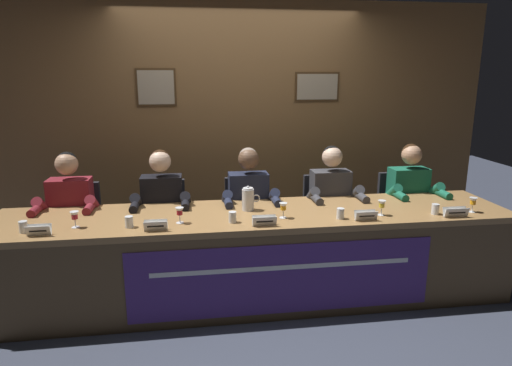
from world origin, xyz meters
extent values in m
plane|color=#383D4C|center=(0.00, 0.00, 0.00)|extent=(12.00, 12.00, 0.00)
cube|color=brown|center=(0.00, 1.32, 1.30)|extent=(5.42, 0.12, 2.60)
cube|color=#4C3319|center=(-0.84, 1.26, 1.73)|extent=(0.40, 0.02, 0.38)
cube|color=tan|center=(-0.84, 1.25, 1.73)|extent=(0.36, 0.01, 0.34)
cube|color=#4C3319|center=(0.84, 1.26, 1.73)|extent=(0.48, 0.02, 0.31)
cube|color=tan|center=(0.84, 1.25, 1.73)|extent=(0.44, 0.01, 0.27)
cube|color=olive|center=(0.00, 0.00, 0.73)|extent=(4.22, 0.84, 0.05)
cube|color=brown|center=(0.00, -0.40, 0.35)|extent=(4.16, 0.04, 0.70)
cube|color=brown|center=(2.06, 0.00, 0.35)|extent=(0.08, 0.76, 0.70)
cube|color=#4C2D7A|center=(0.15, -0.42, 0.35)|extent=(2.32, 0.01, 0.56)
cube|color=white|center=(0.15, -0.43, 0.45)|extent=(1.97, 0.00, 0.04)
cylinder|color=black|center=(-1.57, 0.52, 0.01)|extent=(0.44, 0.44, 0.02)
cylinder|color=black|center=(-1.57, 0.52, 0.22)|extent=(0.05, 0.05, 0.39)
cube|color=#232328|center=(-1.57, 0.52, 0.43)|extent=(0.44, 0.44, 0.03)
cube|color=#232328|center=(-1.57, 0.72, 0.67)|extent=(0.40, 0.05, 0.44)
cylinder|color=black|center=(-1.67, 0.17, 0.22)|extent=(0.10, 0.10, 0.45)
cylinder|color=black|center=(-1.47, 0.17, 0.22)|extent=(0.10, 0.10, 0.45)
cylinder|color=black|center=(-1.67, 0.32, 0.50)|extent=(0.13, 0.34, 0.13)
cylinder|color=black|center=(-1.47, 0.32, 0.50)|extent=(0.13, 0.34, 0.13)
cube|color=maroon|center=(-1.57, 0.49, 0.74)|extent=(0.36, 0.20, 0.48)
sphere|color=tan|center=(-1.57, 0.47, 1.11)|extent=(0.19, 0.19, 0.19)
sphere|color=black|center=(-1.57, 0.49, 1.13)|extent=(0.17, 0.17, 0.17)
cylinder|color=maroon|center=(-1.78, 0.39, 0.76)|extent=(0.09, 0.30, 0.25)
cylinder|color=maroon|center=(-1.36, 0.39, 0.76)|extent=(0.09, 0.30, 0.25)
cylinder|color=maroon|center=(-1.78, 0.23, 0.78)|extent=(0.07, 0.24, 0.07)
cylinder|color=maroon|center=(-1.36, 0.23, 0.78)|extent=(0.07, 0.24, 0.07)
cube|color=white|center=(-1.59, -0.33, 0.79)|extent=(0.16, 0.03, 0.08)
cube|color=white|center=(-1.59, -0.29, 0.79)|extent=(0.16, 0.03, 0.08)
cube|color=black|center=(-1.59, -0.33, 0.79)|extent=(0.11, 0.01, 0.01)
cylinder|color=white|center=(-1.37, -0.17, 0.75)|extent=(0.06, 0.06, 0.00)
cylinder|color=white|center=(-1.37, -0.17, 0.78)|extent=(0.01, 0.01, 0.05)
cone|color=white|center=(-1.37, -0.17, 0.84)|extent=(0.06, 0.06, 0.06)
cylinder|color=#B21E2D|center=(-1.37, -0.17, 0.84)|extent=(0.04, 0.04, 0.04)
cylinder|color=silver|center=(-1.71, -0.23, 0.79)|extent=(0.06, 0.06, 0.08)
cylinder|color=silver|center=(-1.71, -0.23, 0.78)|extent=(0.05, 0.05, 0.05)
cylinder|color=black|center=(-0.78, 0.52, 0.01)|extent=(0.44, 0.44, 0.02)
cylinder|color=black|center=(-0.78, 0.52, 0.22)|extent=(0.05, 0.05, 0.39)
cube|color=#232328|center=(-0.78, 0.52, 0.43)|extent=(0.44, 0.44, 0.03)
cube|color=#232328|center=(-0.78, 0.72, 0.67)|extent=(0.40, 0.05, 0.44)
cylinder|color=black|center=(-0.88, 0.17, 0.22)|extent=(0.10, 0.10, 0.45)
cylinder|color=black|center=(-0.68, 0.17, 0.22)|extent=(0.10, 0.10, 0.45)
cylinder|color=black|center=(-0.88, 0.32, 0.50)|extent=(0.13, 0.34, 0.13)
cylinder|color=black|center=(-0.68, 0.32, 0.50)|extent=(0.13, 0.34, 0.13)
cube|color=black|center=(-0.78, 0.49, 0.74)|extent=(0.36, 0.20, 0.48)
sphere|color=beige|center=(-0.78, 0.47, 1.11)|extent=(0.19, 0.19, 0.19)
sphere|color=#331E0F|center=(-0.78, 0.49, 1.13)|extent=(0.17, 0.17, 0.17)
cylinder|color=black|center=(-0.99, 0.39, 0.76)|extent=(0.09, 0.30, 0.25)
cylinder|color=black|center=(-0.57, 0.39, 0.76)|extent=(0.09, 0.30, 0.25)
cylinder|color=black|center=(-0.99, 0.23, 0.78)|extent=(0.07, 0.24, 0.07)
cylinder|color=black|center=(-0.57, 0.23, 0.78)|extent=(0.07, 0.24, 0.07)
cube|color=white|center=(-0.78, -0.34, 0.79)|extent=(0.17, 0.03, 0.08)
cube|color=white|center=(-0.78, -0.31, 0.79)|extent=(0.17, 0.03, 0.08)
cube|color=black|center=(-0.78, -0.35, 0.79)|extent=(0.12, 0.01, 0.01)
cylinder|color=white|center=(-0.61, -0.18, 0.75)|extent=(0.06, 0.06, 0.00)
cylinder|color=white|center=(-0.61, -0.18, 0.78)|extent=(0.01, 0.01, 0.05)
cone|color=white|center=(-0.61, -0.18, 0.84)|extent=(0.06, 0.06, 0.06)
cylinder|color=#B21E2D|center=(-0.61, -0.18, 0.84)|extent=(0.04, 0.04, 0.04)
cylinder|color=silver|center=(-0.98, -0.22, 0.79)|extent=(0.06, 0.06, 0.08)
cylinder|color=silver|center=(-0.98, -0.22, 0.78)|extent=(0.05, 0.05, 0.05)
cylinder|color=black|center=(0.00, 0.52, 0.01)|extent=(0.44, 0.44, 0.02)
cylinder|color=black|center=(0.00, 0.52, 0.22)|extent=(0.05, 0.05, 0.39)
cube|color=#232328|center=(0.00, 0.52, 0.43)|extent=(0.44, 0.44, 0.03)
cube|color=#232328|center=(0.00, 0.72, 0.67)|extent=(0.40, 0.05, 0.44)
cylinder|color=black|center=(-0.10, 0.17, 0.22)|extent=(0.10, 0.10, 0.45)
cylinder|color=black|center=(0.10, 0.17, 0.22)|extent=(0.10, 0.10, 0.45)
cylinder|color=black|center=(-0.10, 0.32, 0.50)|extent=(0.13, 0.34, 0.13)
cylinder|color=black|center=(0.10, 0.32, 0.50)|extent=(0.13, 0.34, 0.13)
cube|color=#1E2338|center=(0.00, 0.49, 0.74)|extent=(0.36, 0.20, 0.48)
sphere|color=brown|center=(0.00, 0.47, 1.11)|extent=(0.19, 0.19, 0.19)
sphere|color=gray|center=(0.00, 0.49, 1.13)|extent=(0.17, 0.17, 0.17)
cylinder|color=#1E2338|center=(-0.21, 0.39, 0.76)|extent=(0.09, 0.30, 0.25)
cylinder|color=#1E2338|center=(0.21, 0.39, 0.76)|extent=(0.09, 0.30, 0.25)
cylinder|color=#1E2338|center=(-0.21, 0.23, 0.78)|extent=(0.07, 0.24, 0.07)
cylinder|color=#1E2338|center=(0.21, 0.23, 0.78)|extent=(0.07, 0.24, 0.07)
cube|color=white|center=(0.01, -0.35, 0.79)|extent=(0.18, 0.03, 0.08)
cube|color=white|center=(0.01, -0.32, 0.79)|extent=(0.18, 0.03, 0.08)
cube|color=black|center=(0.01, -0.35, 0.79)|extent=(0.13, 0.01, 0.01)
cylinder|color=white|center=(0.19, -0.17, 0.75)|extent=(0.06, 0.06, 0.00)
cylinder|color=white|center=(0.19, -0.17, 0.78)|extent=(0.01, 0.01, 0.05)
cone|color=white|center=(0.19, -0.17, 0.84)|extent=(0.06, 0.06, 0.06)
cylinder|color=orange|center=(0.19, -0.17, 0.84)|extent=(0.04, 0.04, 0.04)
cylinder|color=silver|center=(-0.21, -0.22, 0.79)|extent=(0.06, 0.06, 0.08)
cylinder|color=silver|center=(-0.21, -0.22, 0.78)|extent=(0.05, 0.05, 0.05)
cylinder|color=black|center=(0.78, 0.52, 0.01)|extent=(0.44, 0.44, 0.02)
cylinder|color=black|center=(0.78, 0.52, 0.22)|extent=(0.05, 0.05, 0.39)
cube|color=#232328|center=(0.78, 0.52, 0.43)|extent=(0.44, 0.44, 0.03)
cube|color=#232328|center=(0.78, 0.72, 0.67)|extent=(0.40, 0.05, 0.44)
cylinder|color=black|center=(0.68, 0.17, 0.22)|extent=(0.10, 0.10, 0.45)
cylinder|color=black|center=(0.88, 0.17, 0.22)|extent=(0.10, 0.10, 0.45)
cylinder|color=black|center=(0.68, 0.32, 0.50)|extent=(0.13, 0.34, 0.13)
cylinder|color=black|center=(0.88, 0.32, 0.50)|extent=(0.13, 0.34, 0.13)
cube|color=#38383D|center=(0.78, 0.49, 0.74)|extent=(0.36, 0.20, 0.48)
sphere|color=beige|center=(0.78, 0.47, 1.11)|extent=(0.19, 0.19, 0.19)
sphere|color=black|center=(0.78, 0.49, 1.13)|extent=(0.17, 0.17, 0.17)
cylinder|color=#38383D|center=(0.57, 0.39, 0.76)|extent=(0.09, 0.30, 0.25)
cylinder|color=#38383D|center=(0.99, 0.39, 0.76)|extent=(0.09, 0.30, 0.25)
cylinder|color=#38383D|center=(0.57, 0.23, 0.78)|extent=(0.07, 0.24, 0.07)
cylinder|color=#38383D|center=(0.99, 0.23, 0.78)|extent=(0.07, 0.24, 0.07)
cube|color=white|center=(0.81, -0.34, 0.79)|extent=(0.17, 0.03, 0.08)
cube|color=white|center=(0.81, -0.30, 0.79)|extent=(0.17, 0.03, 0.08)
cube|color=black|center=(0.81, -0.34, 0.79)|extent=(0.12, 0.01, 0.01)
cylinder|color=white|center=(0.99, -0.21, 0.75)|extent=(0.06, 0.06, 0.00)
cylinder|color=white|center=(0.99, -0.21, 0.78)|extent=(0.01, 0.01, 0.05)
cone|color=white|center=(0.99, -0.21, 0.84)|extent=(0.06, 0.06, 0.06)
cylinder|color=yellow|center=(0.99, -0.21, 0.84)|extent=(0.04, 0.04, 0.04)
cylinder|color=silver|center=(0.63, -0.25, 0.79)|extent=(0.06, 0.06, 0.08)
cylinder|color=silver|center=(0.63, -0.25, 0.78)|extent=(0.05, 0.05, 0.05)
cylinder|color=black|center=(1.57, 0.52, 0.01)|extent=(0.44, 0.44, 0.02)
cylinder|color=black|center=(1.57, 0.52, 0.22)|extent=(0.05, 0.05, 0.39)
cube|color=#232328|center=(1.57, 0.52, 0.43)|extent=(0.44, 0.44, 0.03)
cube|color=#232328|center=(1.57, 0.72, 0.67)|extent=(0.40, 0.05, 0.44)
cylinder|color=black|center=(1.47, 0.17, 0.22)|extent=(0.10, 0.10, 0.45)
cylinder|color=black|center=(1.67, 0.17, 0.22)|extent=(0.10, 0.10, 0.45)
cylinder|color=black|center=(1.47, 0.32, 0.50)|extent=(0.13, 0.34, 0.13)
cylinder|color=black|center=(1.67, 0.32, 0.50)|extent=(0.13, 0.34, 0.13)
cube|color=#196047|center=(1.57, 0.49, 0.74)|extent=(0.36, 0.20, 0.48)
sphere|color=tan|center=(1.57, 0.47, 1.11)|extent=(0.19, 0.19, 0.19)
sphere|color=#331E0F|center=(1.57, 0.49, 1.13)|extent=(0.17, 0.17, 0.17)
cylinder|color=#196047|center=(1.36, 0.39, 0.76)|extent=(0.09, 0.30, 0.25)
cylinder|color=#196047|center=(1.78, 0.39, 0.76)|extent=(0.09, 0.30, 0.25)
cylinder|color=#196047|center=(1.36, 0.23, 0.78)|extent=(0.07, 0.24, 0.07)
cylinder|color=#196047|center=(1.78, 0.23, 0.78)|extent=(0.07, 0.24, 0.07)
cube|color=white|center=(1.55, -0.36, 0.79)|extent=(0.20, 0.03, 0.08)
cube|color=white|center=(1.55, -0.32, 0.79)|extent=(0.20, 0.03, 0.08)
cube|color=black|center=(1.55, -0.36, 0.79)|extent=(0.14, 0.01, 0.01)
cylinder|color=white|center=(1.76, -0.24, 0.75)|extent=(0.06, 0.06, 0.00)
cylinder|color=white|center=(1.76, -0.24, 0.78)|extent=(0.01, 0.01, 0.05)
cone|color=white|center=(1.76, -0.24, 0.84)|extent=(0.06, 0.06, 0.06)
cylinder|color=orange|center=(1.76, -0.24, 0.84)|extent=(0.04, 0.04, 0.04)
cylinder|color=silver|center=(1.43, -0.25, 0.79)|extent=(0.06, 0.06, 0.08)
cylinder|color=silver|center=(1.43, -0.25, 0.78)|extent=(0.05, 0.05, 0.05)
cylinder|color=silver|center=(-0.06, 0.08, 0.84)|extent=(0.10, 0.10, 0.18)
cylinder|color=silver|center=(-0.06, 0.08, 0.94)|extent=(0.08, 0.09, 0.01)
sphere|color=silver|center=(-0.06, 0.08, 0.95)|extent=(0.02, 0.02, 0.02)
torus|color=silver|center=(0.01, 0.08, 0.85)|extent=(0.07, 0.01, 0.07)
camera|label=1|loc=(-0.50, -3.44, 1.86)|focal=31.20mm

